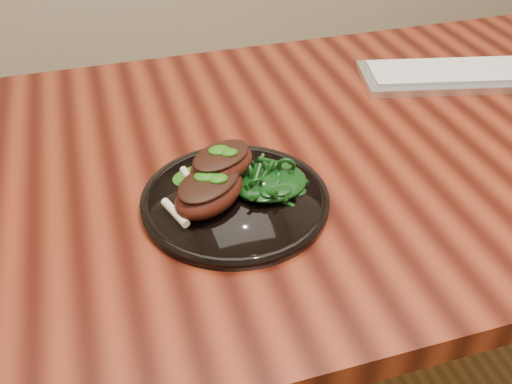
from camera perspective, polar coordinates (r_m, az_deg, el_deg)
desk at (r=0.99m, az=9.49°, el=1.34°), size 1.60×0.80×0.75m
plate at (r=0.79m, az=-2.10°, el=-0.80°), size 0.26×0.26×0.02m
lamb_chop_front at (r=0.75m, az=-4.73°, el=0.17°), size 0.14×0.13×0.05m
lamb_chop_back at (r=0.78m, az=-3.51°, el=2.91°), size 0.12×0.11×0.05m
herb_smear at (r=0.82m, az=-5.32°, el=1.61°), size 0.09×0.06×0.01m
greens_heap at (r=0.79m, az=1.36°, el=1.46°), size 0.11×0.10×0.04m
keyboard at (r=1.19m, az=21.17°, el=10.96°), size 0.46×0.23×0.02m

